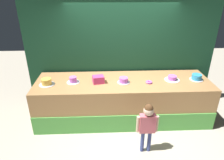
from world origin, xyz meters
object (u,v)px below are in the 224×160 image
donut (149,82)px  cake_far_left (47,82)px  cake_left (73,80)px  cake_far_right (197,77)px  child_figure (148,122)px  cake_right (172,78)px  pink_box (98,79)px  cake_center (124,80)px

donut → cake_far_left: (-2.16, 0.02, 0.04)m
cake_left → cake_far_right: (2.70, 0.01, 0.00)m
child_figure → cake_right: cake_right is taller
cake_left → cake_right: size_ratio=0.84×
pink_box → cake_right: (1.62, 0.06, -0.04)m
pink_box → donut: bearing=-3.3°
cake_far_left → cake_left: size_ratio=1.16×
cake_left → donut: bearing=-3.7°
pink_box → donut: size_ratio=1.71×
donut → cake_far_left: 2.16m
child_figure → cake_left: bearing=142.4°
cake_right → donut: bearing=-166.8°
child_figure → cake_center: (-0.33, 1.03, 0.33)m
child_figure → cake_right: (0.75, 1.11, 0.32)m
pink_box → cake_center: 0.54m
donut → cake_left: 1.63m
cake_center → cake_right: bearing=4.0°
cake_left → cake_right: (2.16, 0.02, -0.01)m
child_figure → cake_center: bearing=107.7°
child_figure → donut: child_figure is taller
child_figure → donut: size_ratio=7.38×
cake_center → cake_right: 1.08m
cake_far_right → cake_center: bearing=-177.7°
cake_far_right → child_figure: bearing=-139.7°
cake_center → cake_far_right: bearing=2.3°
donut → cake_far_left: size_ratio=0.43×
cake_center → cake_far_right: size_ratio=0.95×
child_figure → donut: bearing=77.8°
cake_left → cake_center: cake_left is taller
cake_left → cake_far_right: bearing=0.2°
pink_box → cake_center: bearing=-1.1°
cake_left → cake_far_right: 2.70m
pink_box → cake_far_right: 2.16m
pink_box → cake_center: (0.54, -0.01, -0.02)m
pink_box → cake_far_left: (-1.08, -0.04, -0.02)m
pink_box → donut: pink_box is taller
donut → cake_center: size_ratio=0.50×
cake_far_left → cake_center: size_ratio=1.18×
pink_box → cake_left: 0.54m
child_figure → cake_left: 1.81m
child_figure → cake_far_left: size_ratio=3.15×
cake_right → cake_far_right: (0.54, -0.01, 0.02)m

